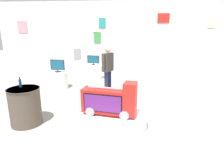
# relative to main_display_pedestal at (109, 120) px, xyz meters

# --- Properties ---
(ground_plane) EXTENTS (30.00, 30.00, 0.00)m
(ground_plane) POSITION_rel_main_display_pedestal_xyz_m (0.32, -0.06, -0.12)
(ground_plane) COLOR #9E998E
(back_wall_display) EXTENTS (12.31, 0.13, 3.35)m
(back_wall_display) POSITION_rel_main_display_pedestal_xyz_m (0.31, 5.24, 1.55)
(back_wall_display) COLOR silver
(back_wall_display) RESTS_ON ground
(main_display_pedestal) EXTENTS (1.72, 1.72, 0.25)m
(main_display_pedestal) POSITION_rel_main_display_pedestal_xyz_m (0.00, 0.00, 0.00)
(main_display_pedestal) COLOR white
(main_display_pedestal) RESTS_ON ground
(novelty_firetruck_tv) EXTENTS (1.24, 0.56, 0.78)m
(novelty_firetruck_tv) POSITION_rel_main_display_pedestal_xyz_m (0.02, -0.01, 0.45)
(novelty_firetruck_tv) COLOR gray
(novelty_firetruck_tv) RESTS_ON main_display_pedestal
(display_pedestal_left_rear) EXTENTS (0.75, 0.75, 0.61)m
(display_pedestal_left_rear) POSITION_rel_main_display_pedestal_xyz_m (-1.12, 4.18, 0.18)
(display_pedestal_left_rear) COLOR white
(display_pedestal_left_rear) RESTS_ON ground
(tv_on_left_rear) EXTENTS (0.53, 0.17, 0.40)m
(tv_on_left_rear) POSITION_rel_main_display_pedestal_xyz_m (-1.12, 4.18, 0.71)
(tv_on_left_rear) COLOR black
(tv_on_left_rear) RESTS_ON display_pedestal_left_rear
(display_pedestal_center_rear) EXTENTS (0.68, 0.68, 0.61)m
(display_pedestal_center_rear) POSITION_rel_main_display_pedestal_xyz_m (-2.13, 2.64, 0.18)
(display_pedestal_center_rear) COLOR white
(display_pedestal_center_rear) RESTS_ON ground
(tv_on_center_rear) EXTENTS (0.54, 0.21, 0.45)m
(tv_on_center_rear) POSITION_rel_main_display_pedestal_xyz_m (-2.13, 2.63, 0.73)
(tv_on_center_rear) COLOR black
(tv_on_center_rear) RESTS_ON display_pedestal_center_rear
(side_table_round) EXTENTS (0.71, 0.71, 0.85)m
(side_table_round) POSITION_rel_main_display_pedestal_xyz_m (-1.88, -0.13, 0.31)
(side_table_round) COLOR #4C4238
(side_table_round) RESTS_ON ground
(bottle_on_side_table) EXTENTS (0.06, 0.06, 0.24)m
(bottle_on_side_table) POSITION_rel_main_display_pedestal_xyz_m (-2.00, -0.02, 0.82)
(bottle_on_side_table) COLOR navy
(bottle_on_side_table) RESTS_ON side_table_round
(shopper_browsing_near_truck) EXTENTS (0.34, 0.51, 1.62)m
(shopper_browsing_near_truck) POSITION_rel_main_display_pedestal_xyz_m (-0.24, 1.92, 0.83)
(shopper_browsing_near_truck) COLOR #1E233F
(shopper_browsing_near_truck) RESTS_ON ground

